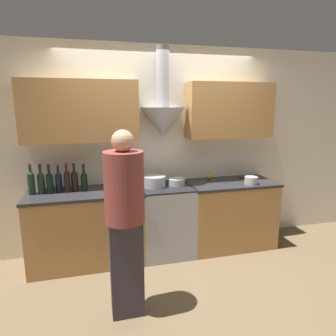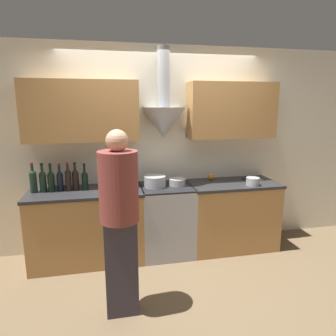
{
  "view_description": "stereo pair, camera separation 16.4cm",
  "coord_description": "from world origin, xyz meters",
  "px_view_note": "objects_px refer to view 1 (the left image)",
  "views": [
    {
      "loc": [
        -0.87,
        -3.13,
        1.88
      ],
      "look_at": [
        0.0,
        0.23,
        1.14
      ],
      "focal_mm": 32.0,
      "sensor_mm": 36.0,
      "label": 1
    },
    {
      "loc": [
        -0.71,
        -3.17,
        1.88
      ],
      "look_at": [
        0.0,
        0.23,
        1.14
      ],
      "focal_mm": 32.0,
      "sensor_mm": 36.0,
      "label": 2
    }
  ],
  "objects_px": {
    "wine_bottle_0": "(31,182)",
    "wine_bottle_6": "(84,181)",
    "wine_bottle_1": "(41,182)",
    "wine_bottle_4": "(67,180)",
    "mixing_bowl": "(177,182)",
    "saucepan": "(251,180)",
    "stove_range": "(166,219)",
    "wine_bottle_3": "(59,181)",
    "stock_pot": "(155,182)",
    "person_foreground_left": "(125,217)",
    "wine_bottle_2": "(50,182)",
    "wine_bottle_5": "(75,180)",
    "orange_fruit": "(209,176)"
  },
  "relations": [
    {
      "from": "wine_bottle_3",
      "to": "wine_bottle_5",
      "type": "bearing_deg",
      "value": 0.14
    },
    {
      "from": "stock_pot",
      "to": "wine_bottle_5",
      "type": "bearing_deg",
      "value": 176.99
    },
    {
      "from": "wine_bottle_3",
      "to": "wine_bottle_4",
      "type": "height_order",
      "value": "wine_bottle_4"
    },
    {
      "from": "stock_pot",
      "to": "mixing_bowl",
      "type": "relative_size",
      "value": 1.28
    },
    {
      "from": "wine_bottle_2",
      "to": "wine_bottle_3",
      "type": "relative_size",
      "value": 1.03
    },
    {
      "from": "wine_bottle_3",
      "to": "wine_bottle_5",
      "type": "relative_size",
      "value": 0.98
    },
    {
      "from": "wine_bottle_3",
      "to": "stock_pot",
      "type": "relative_size",
      "value": 1.23
    },
    {
      "from": "stock_pot",
      "to": "saucepan",
      "type": "bearing_deg",
      "value": -8.59
    },
    {
      "from": "wine_bottle_1",
      "to": "orange_fruit",
      "type": "distance_m",
      "value": 2.1
    },
    {
      "from": "wine_bottle_0",
      "to": "wine_bottle_2",
      "type": "bearing_deg",
      "value": -3.73
    },
    {
      "from": "wine_bottle_0",
      "to": "wine_bottle_5",
      "type": "distance_m",
      "value": 0.46
    },
    {
      "from": "wine_bottle_1",
      "to": "mixing_bowl",
      "type": "height_order",
      "value": "wine_bottle_1"
    },
    {
      "from": "wine_bottle_1",
      "to": "stove_range",
      "type": "bearing_deg",
      "value": -1.98
    },
    {
      "from": "wine_bottle_0",
      "to": "wine_bottle_2",
      "type": "relative_size",
      "value": 1.04
    },
    {
      "from": "wine_bottle_2",
      "to": "wine_bottle_5",
      "type": "relative_size",
      "value": 1.01
    },
    {
      "from": "wine_bottle_6",
      "to": "wine_bottle_0",
      "type": "bearing_deg",
      "value": 178.82
    },
    {
      "from": "mixing_bowl",
      "to": "saucepan",
      "type": "relative_size",
      "value": 1.25
    },
    {
      "from": "wine_bottle_3",
      "to": "saucepan",
      "type": "relative_size",
      "value": 1.96
    },
    {
      "from": "orange_fruit",
      "to": "mixing_bowl",
      "type": "bearing_deg",
      "value": -159.83
    },
    {
      "from": "wine_bottle_0",
      "to": "wine_bottle_4",
      "type": "xyz_separation_m",
      "value": [
        0.38,
        -0.01,
        -0.0
      ]
    },
    {
      "from": "wine_bottle_4",
      "to": "wine_bottle_3",
      "type": "bearing_deg",
      "value": 167.38
    },
    {
      "from": "mixing_bowl",
      "to": "wine_bottle_6",
      "type": "bearing_deg",
      "value": 179.03
    },
    {
      "from": "stock_pot",
      "to": "wine_bottle_3",
      "type": "bearing_deg",
      "value": 177.49
    },
    {
      "from": "wine_bottle_3",
      "to": "wine_bottle_4",
      "type": "xyz_separation_m",
      "value": [
        0.1,
        -0.02,
        0.01
      ]
    },
    {
      "from": "wine_bottle_5",
      "to": "wine_bottle_6",
      "type": "bearing_deg",
      "value": -10.7
    },
    {
      "from": "wine_bottle_3",
      "to": "stock_pot",
      "type": "height_order",
      "value": "wine_bottle_3"
    },
    {
      "from": "wine_bottle_1",
      "to": "wine_bottle_4",
      "type": "distance_m",
      "value": 0.28
    },
    {
      "from": "stove_range",
      "to": "wine_bottle_4",
      "type": "xyz_separation_m",
      "value": [
        -1.16,
        0.03,
        0.58
      ]
    },
    {
      "from": "saucepan",
      "to": "person_foreground_left",
      "type": "height_order",
      "value": "person_foreground_left"
    },
    {
      "from": "person_foreground_left",
      "to": "stock_pot",
      "type": "bearing_deg",
      "value": 65.26
    },
    {
      "from": "wine_bottle_2",
      "to": "stock_pot",
      "type": "relative_size",
      "value": 1.26
    },
    {
      "from": "wine_bottle_0",
      "to": "wine_bottle_6",
      "type": "relative_size",
      "value": 1.09
    },
    {
      "from": "wine_bottle_1",
      "to": "person_foreground_left",
      "type": "distance_m",
      "value": 1.36
    },
    {
      "from": "wine_bottle_0",
      "to": "saucepan",
      "type": "height_order",
      "value": "wine_bottle_0"
    },
    {
      "from": "wine_bottle_1",
      "to": "wine_bottle_5",
      "type": "distance_m",
      "value": 0.36
    },
    {
      "from": "stove_range",
      "to": "wine_bottle_3",
      "type": "relative_size",
      "value": 2.73
    },
    {
      "from": "stove_range",
      "to": "mixing_bowl",
      "type": "height_order",
      "value": "mixing_bowl"
    },
    {
      "from": "stove_range",
      "to": "wine_bottle_5",
      "type": "height_order",
      "value": "wine_bottle_5"
    },
    {
      "from": "saucepan",
      "to": "wine_bottle_1",
      "type": "bearing_deg",
      "value": 174.76
    },
    {
      "from": "wine_bottle_1",
      "to": "wine_bottle_3",
      "type": "xyz_separation_m",
      "value": [
        0.19,
        0.0,
        -0.0
      ]
    },
    {
      "from": "wine_bottle_5",
      "to": "wine_bottle_6",
      "type": "xyz_separation_m",
      "value": [
        0.11,
        -0.02,
        -0.01
      ]
    },
    {
      "from": "stock_pot",
      "to": "orange_fruit",
      "type": "distance_m",
      "value": 0.82
    },
    {
      "from": "wine_bottle_2",
      "to": "mixing_bowl",
      "type": "relative_size",
      "value": 1.61
    },
    {
      "from": "wine_bottle_6",
      "to": "stock_pot",
      "type": "height_order",
      "value": "wine_bottle_6"
    },
    {
      "from": "stock_pot",
      "to": "saucepan",
      "type": "height_order",
      "value": "stock_pot"
    },
    {
      "from": "wine_bottle_2",
      "to": "wine_bottle_5",
      "type": "height_order",
      "value": "wine_bottle_2"
    },
    {
      "from": "stove_range",
      "to": "wine_bottle_1",
      "type": "relative_size",
      "value": 2.64
    },
    {
      "from": "wine_bottle_5",
      "to": "orange_fruit",
      "type": "bearing_deg",
      "value": 4.92
    },
    {
      "from": "wine_bottle_6",
      "to": "stove_range",
      "type": "bearing_deg",
      "value": -1.86
    },
    {
      "from": "wine_bottle_3",
      "to": "saucepan",
      "type": "distance_m",
      "value": 2.33
    }
  ]
}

